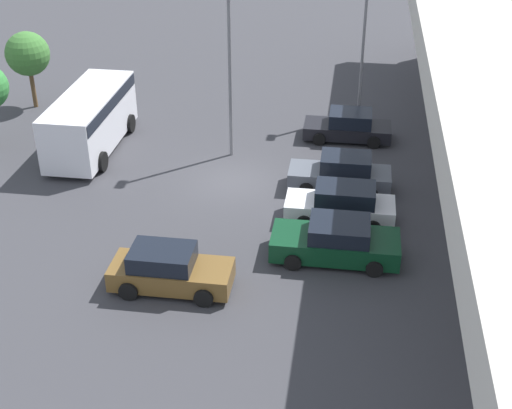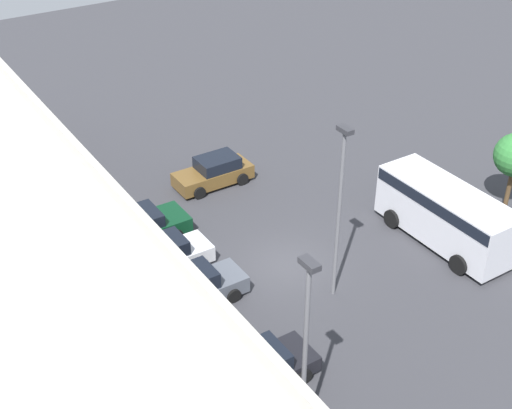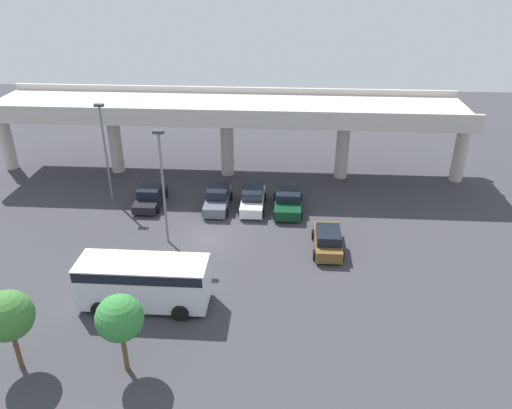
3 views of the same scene
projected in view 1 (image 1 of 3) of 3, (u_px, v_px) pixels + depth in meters
name	position (u px, v px, depth m)	size (l,w,h in m)	color
ground_plane	(233.00, 182.00, 32.54)	(86.81, 86.81, 0.00)	#38383D
parked_car_0	(348.00, 126.00, 36.22)	(2.07, 4.40, 1.51)	black
parked_car_1	(341.00, 174.00, 31.56)	(1.98, 4.50, 1.66)	#515660
parked_car_2	(341.00, 205.00, 29.18)	(1.97, 4.47, 1.63)	silver
parked_car_3	(336.00, 241.00, 26.85)	(2.25, 4.83, 1.59)	#0C381E
parked_car_4	(169.00, 270.00, 25.21)	(2.00, 4.32, 1.60)	brown
shuttle_bus	(90.00, 117.00, 34.72)	(7.23, 2.76, 2.85)	silver
lamp_post_near_aisle	(364.00, 31.00, 37.00)	(0.70, 0.35, 7.99)	slate
lamp_post_mid_lot	(230.00, 62.00, 32.61)	(0.70, 0.35, 8.09)	slate
tree_front_left	(28.00, 54.00, 38.82)	(2.40, 2.40, 4.29)	brown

